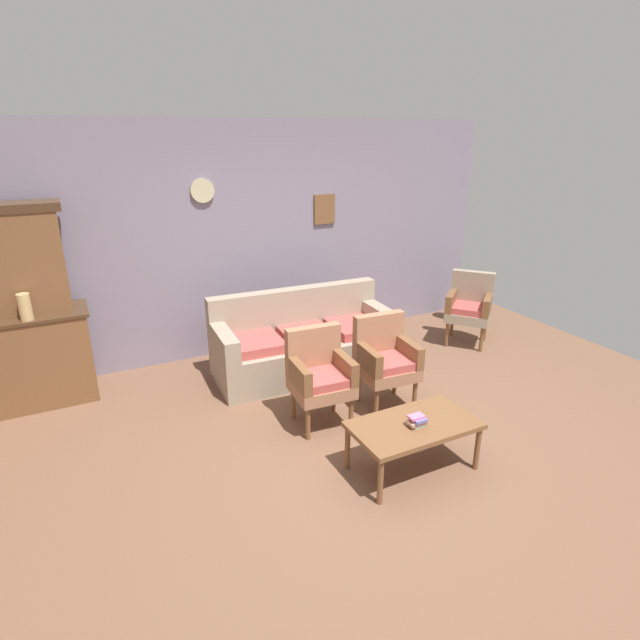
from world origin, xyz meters
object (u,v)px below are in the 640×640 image
(wingback_chair_by_fireplace, at_px, (469,305))
(coffee_table, at_px, (414,428))
(side_cabinet, at_px, (31,359))
(floor_vase_by_wall, at_px, (461,297))
(armchair_near_couch_end, at_px, (319,373))
(floral_couch, at_px, (304,344))
(book_stack_on_table, at_px, (417,421))
(vase_on_cabinet, at_px, (25,307))
(armchair_by_doorway, at_px, (385,357))

(wingback_chair_by_fireplace, height_order, coffee_table, wingback_chair_by_fireplace)
(side_cabinet, bearing_deg, floor_vase_by_wall, -1.07)
(armchair_near_couch_end, xyz_separation_m, floor_vase_by_wall, (3.00, 1.51, -0.14))
(armchair_near_couch_end, distance_m, coffee_table, 1.04)
(armchair_near_couch_end, height_order, floor_vase_by_wall, armchair_near_couch_end)
(floral_couch, relative_size, armchair_near_couch_end, 2.25)
(book_stack_on_table, bearing_deg, floral_couch, 90.04)
(vase_on_cabinet, height_order, armchair_near_couch_end, vase_on_cabinet)
(vase_on_cabinet, relative_size, coffee_table, 0.25)
(side_cabinet, height_order, coffee_table, side_cabinet)
(side_cabinet, distance_m, armchair_near_couch_end, 2.85)
(armchair_near_couch_end, bearing_deg, book_stack_on_table, -71.89)
(vase_on_cabinet, height_order, floral_couch, vase_on_cabinet)
(coffee_table, relative_size, floor_vase_by_wall, 1.39)
(armchair_near_couch_end, bearing_deg, armchair_by_doorway, 1.34)
(vase_on_cabinet, height_order, book_stack_on_table, vase_on_cabinet)
(armchair_by_doorway, bearing_deg, floral_couch, 110.93)
(vase_on_cabinet, distance_m, armchair_by_doorway, 3.38)
(coffee_table, bearing_deg, armchair_by_doorway, 68.88)
(floral_couch, bearing_deg, floor_vase_by_wall, 9.95)
(armchair_near_couch_end, distance_m, book_stack_on_table, 1.07)
(armchair_by_doorway, bearing_deg, book_stack_on_table, -110.62)
(coffee_table, bearing_deg, book_stack_on_table, -98.24)
(coffee_table, bearing_deg, vase_on_cabinet, 137.69)
(floral_couch, distance_m, wingback_chair_by_fireplace, 2.23)
(floral_couch, xyz_separation_m, book_stack_on_table, (0.00, -2.06, 0.14))
(vase_on_cabinet, relative_size, floor_vase_by_wall, 0.35)
(vase_on_cabinet, bearing_deg, armchair_by_doorway, -24.98)
(side_cabinet, bearing_deg, armchair_near_couch_end, -34.33)
(wingback_chair_by_fireplace, bearing_deg, side_cabinet, 171.36)
(wingback_chair_by_fireplace, xyz_separation_m, floor_vase_by_wall, (0.45, 0.65, -0.14))
(floral_couch, bearing_deg, book_stack_on_table, -89.96)
(floral_couch, bearing_deg, side_cabinet, 168.06)
(armchair_near_couch_end, bearing_deg, coffee_table, -70.81)
(side_cabinet, distance_m, armchair_by_doorway, 3.47)
(floral_couch, height_order, wingback_chair_by_fireplace, same)
(wingback_chair_by_fireplace, bearing_deg, armchair_near_couch_end, -161.29)
(armchair_near_couch_end, distance_m, floor_vase_by_wall, 3.36)
(wingback_chair_by_fireplace, relative_size, book_stack_on_table, 6.16)
(floral_couch, distance_m, armchair_by_doorway, 1.11)
(armchair_near_couch_end, height_order, armchair_by_doorway, same)
(side_cabinet, relative_size, coffee_table, 1.16)
(wingback_chair_by_fireplace, bearing_deg, book_stack_on_table, -139.65)
(armchair_by_doorway, bearing_deg, side_cabinet, 152.67)
(book_stack_on_table, xyz_separation_m, floor_vase_by_wall, (2.67, 2.53, -0.11))
(armchair_near_couch_end, height_order, wingback_chair_by_fireplace, same)
(coffee_table, xyz_separation_m, book_stack_on_table, (-0.01, -0.04, 0.09))
(armchair_by_doorway, relative_size, wingback_chair_by_fireplace, 1.00)
(side_cabinet, xyz_separation_m, book_stack_on_table, (2.69, -2.63, -0.00))
(armchair_near_couch_end, relative_size, wingback_chair_by_fireplace, 1.00)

